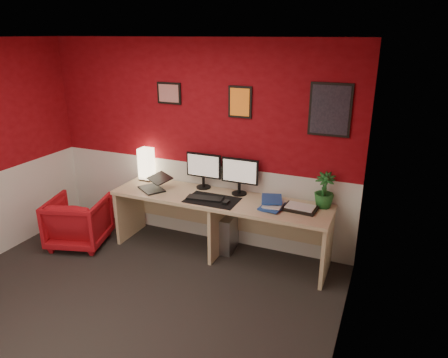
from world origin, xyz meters
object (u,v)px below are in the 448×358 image
Objects in this scene: zen_tray at (300,208)px; armchair at (79,221)px; desk at (219,226)px; monitor_left at (203,165)px; laptop at (151,181)px; potted_plant at (324,190)px; monitor_right at (239,171)px; shoji_lamp at (146,165)px; pc_tower at (227,231)px.

armchair is (-2.67, -0.49, -0.43)m from zen_tray.
monitor_left reaches higher than desk.
potted_plant is at bearing 41.74° from laptop.
monitor_right is (0.17, 0.21, 0.66)m from desk.
shoji_lamp is 2.28m from potted_plant.
monitor_right reaches higher than potted_plant.
shoji_lamp is at bearing 168.86° from desk.
laptop is at bearing -164.53° from monitor_right.
monitor_left is 1.00× the size of monitor_right.
monitor_right is 0.84m from zen_tray.
armchair reaches higher than pc_tower.
monitor_left is 0.48m from monitor_right.
desk reaches higher than pc_tower.
zen_tray is at bearing -141.16° from potted_plant.
desk is at bearing 178.49° from armchair.
zen_tray is at bearing -12.48° from monitor_right.
desk is 6.50× the size of shoji_lamp.
monitor_left is 1.48× the size of potted_plant.
laptop is 0.66m from monitor_left.
pc_tower is at bearing 79.33° from desk.
pc_tower is at bearing -176.63° from armchair.
desk is at bearing -177.81° from zen_tray.
laptop is 0.57× the size of monitor_right.
potted_plant reaches higher than armchair.
pc_tower is 0.66× the size of armchair.
armchair is at bearing -165.27° from desk.
monitor_right is 1.66× the size of zen_tray.
monitor_left and monitor_right have the same top height.
monitor_left is at bearing -170.26° from armchair.
zen_tray is at bearing 37.30° from laptop.
shoji_lamp reaches higher than pc_tower.
laptop is (0.26, -0.30, -0.09)m from shoji_lamp.
monitor_right is at bearing 167.52° from zen_tray.
desk is at bearing -11.14° from shoji_lamp.
desk is at bearing 38.87° from laptop.
zen_tray is at bearing -12.68° from pc_tower.
pc_tower is at bearing 171.45° from zen_tray.
shoji_lamp is at bearing -148.06° from armchair.
armchair is at bearing -167.07° from potted_plant.
desk is 1.02m from zen_tray.
monitor_right is 0.99m from potted_plant.
potted_plant is (2.02, 0.29, 0.09)m from laptop.
monitor_right is at bearing -3.18° from monitor_left.
monitor_left is at bearing 171.04° from zen_tray.
desk is 7.43× the size of zen_tray.
pc_tower is (0.03, 0.17, -0.14)m from desk.
shoji_lamp is 1.14× the size of zen_tray.
potted_plant reaches higher than zen_tray.
monitor_left is 0.85× the size of armchair.
monitor_right is at bearing 10.20° from pc_tower.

